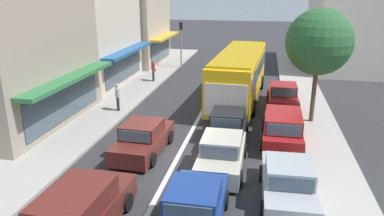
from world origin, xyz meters
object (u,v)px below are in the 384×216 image
(sedan_behind_bus_near, at_px, (228,126))
(city_bus, at_px, (239,72))
(sedan_adjacent_lane_lead, at_px, (222,154))
(parked_wagon_kerb_second, at_px, (283,128))
(street_tree_right, at_px, (319,42))
(parked_sedan_kerb_front, at_px, (288,183))
(wagon_queue_gap_filler, at_px, (80,212))
(pedestrian_with_handbag_near, at_px, (153,69))
(traffic_light_downstreet, at_px, (181,37))
(sedan_adjacent_lane_trail, at_px, (194,209))
(sedan_behind_bus_mid, at_px, (143,139))
(parked_sedan_kerb_third, at_px, (283,96))
(pedestrian_browsing_midblock, at_px, (118,95))

(sedan_behind_bus_near, bearing_deg, city_bus, 89.77)
(sedan_adjacent_lane_lead, relative_size, sedan_behind_bus_near, 1.00)
(parked_wagon_kerb_second, relative_size, street_tree_right, 0.73)
(street_tree_right, bearing_deg, parked_wagon_kerb_second, -118.17)
(city_bus, relative_size, parked_sedan_kerb_front, 2.58)
(parked_wagon_kerb_second, bearing_deg, sedan_adjacent_lane_lead, -127.91)
(wagon_queue_gap_filler, height_order, pedestrian_with_handbag_near, pedestrian_with_handbag_near)
(wagon_queue_gap_filler, xyz_separation_m, pedestrian_with_handbag_near, (-3.28, 18.57, 0.32))
(parked_wagon_kerb_second, xyz_separation_m, traffic_light_downstreet, (-8.52, 15.91, 2.11))
(parked_sedan_kerb_front, bearing_deg, pedestrian_with_handbag_near, 121.61)
(sedan_adjacent_lane_trail, distance_m, sedan_behind_bus_near, 7.37)
(sedan_behind_bus_mid, height_order, parked_wagon_kerb_second, parked_wagon_kerb_second)
(parked_wagon_kerb_second, relative_size, parked_sedan_kerb_third, 1.07)
(wagon_queue_gap_filler, bearing_deg, sedan_behind_bus_near, 66.57)
(parked_sedan_kerb_third, xyz_separation_m, pedestrian_browsing_midblock, (-9.65, -3.07, 0.40))
(parked_wagon_kerb_second, bearing_deg, traffic_light_downstreet, 118.16)
(wagon_queue_gap_filler, distance_m, street_tree_right, 14.38)
(wagon_queue_gap_filler, xyz_separation_m, pedestrian_browsing_midblock, (-3.23, 11.12, 0.32))
(traffic_light_downstreet, height_order, street_tree_right, street_tree_right)
(sedan_adjacent_lane_lead, height_order, sedan_behind_bus_near, same)
(traffic_light_downstreet, height_order, pedestrian_browsing_midblock, traffic_light_downstreet)
(sedan_behind_bus_near, bearing_deg, sedan_behind_bus_mid, -147.15)
(parked_sedan_kerb_front, relative_size, parked_wagon_kerb_second, 0.94)
(sedan_adjacent_lane_trail, distance_m, street_tree_right, 12.09)
(parked_sedan_kerb_front, bearing_deg, traffic_light_downstreet, 112.02)
(pedestrian_browsing_midblock, bearing_deg, city_bus, 29.82)
(sedan_behind_bus_mid, distance_m, street_tree_right, 10.30)
(parked_sedan_kerb_front, bearing_deg, sedan_adjacent_lane_lead, 142.70)
(pedestrian_browsing_midblock, bearing_deg, wagon_queue_gap_filler, -73.78)
(sedan_behind_bus_near, bearing_deg, pedestrian_with_handbag_near, 123.73)
(city_bus, xyz_separation_m, sedan_adjacent_lane_trail, (-0.31, -14.13, -1.22))
(city_bus, distance_m, sedan_behind_bus_near, 6.87)
(parked_sedan_kerb_third, bearing_deg, parked_sedan_kerb_front, -91.04)
(sedan_behind_bus_mid, xyz_separation_m, parked_sedan_kerb_front, (6.21, -2.84, 0.00))
(pedestrian_browsing_midblock, bearing_deg, pedestrian_with_handbag_near, 90.36)
(traffic_light_downstreet, bearing_deg, sedan_adjacent_lane_lead, -72.65)
(parked_wagon_kerb_second, distance_m, pedestrian_with_handbag_near, 13.97)
(sedan_adjacent_lane_lead, xyz_separation_m, sedan_adjacent_lane_trail, (-0.37, -4.16, 0.00))
(wagon_queue_gap_filler, xyz_separation_m, parked_sedan_kerb_front, (6.22, 3.13, -0.08))
(traffic_light_downstreet, bearing_deg, sedan_behind_bus_near, -69.69)
(sedan_adjacent_lane_lead, distance_m, parked_sedan_kerb_front, 3.20)
(traffic_light_downstreet, relative_size, pedestrian_browsing_midblock, 2.58)
(wagon_queue_gap_filler, bearing_deg, sedan_behind_bus_mid, 89.88)
(street_tree_right, relative_size, pedestrian_browsing_midblock, 3.79)
(sedan_behind_bus_near, distance_m, pedestrian_with_handbag_near, 12.38)
(sedan_behind_bus_mid, distance_m, parked_wagon_kerb_second, 6.62)
(city_bus, distance_m, street_tree_right, 6.14)
(sedan_adjacent_lane_trail, bearing_deg, parked_wagon_kerb_second, 68.61)
(wagon_queue_gap_filler, relative_size, sedan_behind_bus_near, 1.08)
(street_tree_right, bearing_deg, sedan_adjacent_lane_trail, -113.48)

